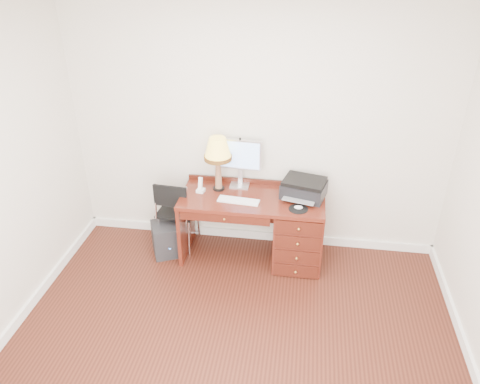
% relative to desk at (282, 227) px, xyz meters
% --- Properties ---
extents(ground, '(4.00, 4.00, 0.00)m').
position_rel_desk_xyz_m(ground, '(-0.32, -1.40, -0.41)').
color(ground, '#33130B').
rests_on(ground, ground).
extents(room_shell, '(4.00, 4.00, 4.00)m').
position_rel_desk_xyz_m(room_shell, '(-0.32, -0.77, -0.36)').
color(room_shell, silver).
rests_on(room_shell, ground).
extents(desk, '(1.50, 0.67, 0.75)m').
position_rel_desk_xyz_m(desk, '(0.00, 0.00, 0.00)').
color(desk, '#581D12').
rests_on(desk, ground).
extents(monitor, '(0.46, 0.16, 0.53)m').
position_rel_desk_xyz_m(monitor, '(-0.49, 0.24, 0.67)').
color(monitor, silver).
rests_on(monitor, desk).
extents(keyboard, '(0.44, 0.16, 0.02)m').
position_rel_desk_xyz_m(keyboard, '(-0.45, -0.11, 0.35)').
color(keyboard, white).
rests_on(keyboard, desk).
extents(mouse_pad, '(0.19, 0.19, 0.04)m').
position_rel_desk_xyz_m(mouse_pad, '(0.16, -0.18, 0.35)').
color(mouse_pad, black).
rests_on(mouse_pad, desk).
extents(printer, '(0.50, 0.43, 0.19)m').
position_rel_desk_xyz_m(printer, '(0.20, 0.10, 0.43)').
color(printer, black).
rests_on(printer, desk).
extents(leg_lamp, '(0.29, 0.29, 0.59)m').
position_rel_desk_xyz_m(leg_lamp, '(-0.70, 0.11, 0.77)').
color(leg_lamp, black).
rests_on(leg_lamp, desk).
extents(phone, '(0.09, 0.09, 0.17)m').
position_rel_desk_xyz_m(phone, '(-0.88, 0.02, 0.39)').
color(phone, white).
rests_on(phone, desk).
extents(pen_cup, '(0.08, 0.08, 0.10)m').
position_rel_desk_xyz_m(pen_cup, '(0.05, 0.16, 0.39)').
color(pen_cup, black).
rests_on(pen_cup, desk).
extents(chair, '(0.43, 0.44, 0.86)m').
position_rel_desk_xyz_m(chair, '(-1.17, 0.03, 0.11)').
color(chair, black).
rests_on(chair, ground).
extents(equipment_box, '(0.42, 0.42, 0.37)m').
position_rel_desk_xyz_m(equipment_box, '(-1.26, -0.08, -0.23)').
color(equipment_box, black).
rests_on(equipment_box, ground).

